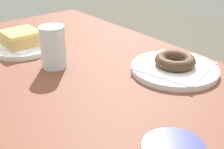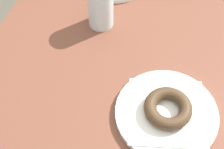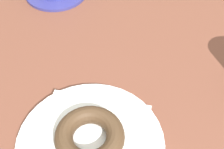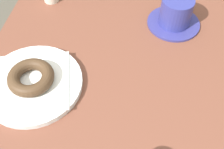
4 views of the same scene
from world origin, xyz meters
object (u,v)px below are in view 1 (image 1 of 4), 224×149
(plate_glazed_square, at_px, (22,47))
(donut_chocolate_ring, at_px, (175,60))
(donut_glazed_square, at_px, (21,38))
(water_glass, at_px, (53,47))
(plate_chocolate_ring, at_px, (174,69))

(plate_glazed_square, distance_m, donut_chocolate_ring, 0.48)
(donut_glazed_square, distance_m, donut_chocolate_ring, 0.48)
(donut_glazed_square, distance_m, water_glass, 0.18)
(water_glass, bearing_deg, donut_glazed_square, -175.30)
(donut_chocolate_ring, xyz_separation_m, water_glass, (-0.23, -0.23, 0.03))
(donut_glazed_square, relative_size, donut_chocolate_ring, 0.95)
(donut_chocolate_ring, height_order, water_glass, water_glass)
(plate_chocolate_ring, bearing_deg, donut_chocolate_ring, 0.00)
(donut_glazed_square, height_order, donut_chocolate_ring, donut_glazed_square)
(plate_glazed_square, height_order, donut_chocolate_ring, donut_chocolate_ring)
(plate_chocolate_ring, bearing_deg, plate_glazed_square, -148.77)
(plate_glazed_square, height_order, donut_glazed_square, donut_glazed_square)
(donut_chocolate_ring, relative_size, water_glass, 0.93)
(plate_chocolate_ring, xyz_separation_m, water_glass, (-0.23, -0.23, 0.05))
(plate_glazed_square, relative_size, donut_glazed_square, 1.91)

